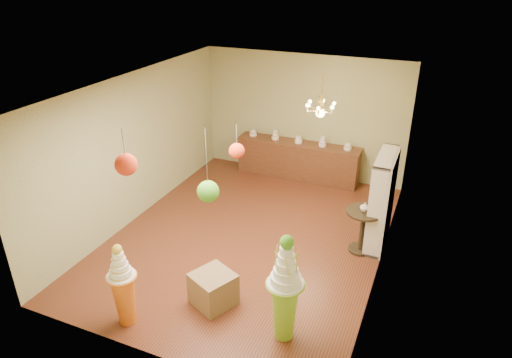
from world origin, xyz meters
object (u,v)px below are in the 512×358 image
at_px(pedestal_green, 285,297).
at_px(round_table, 363,225).
at_px(sideboard, 298,160).
at_px(pedestal_orange, 124,292).

height_order(pedestal_green, round_table, pedestal_green).
relative_size(pedestal_green, sideboard, 0.56).
relative_size(pedestal_green, pedestal_orange, 1.24).
height_order(pedestal_green, pedestal_orange, pedestal_green).
distance_m(pedestal_orange, round_table, 4.31).
height_order(pedestal_green, sideboard, pedestal_green).
bearing_deg(round_table, pedestal_orange, -131.39).
relative_size(sideboard, round_table, 3.59).
bearing_deg(pedestal_orange, sideboard, 82.68).
height_order(pedestal_orange, sideboard, pedestal_orange).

